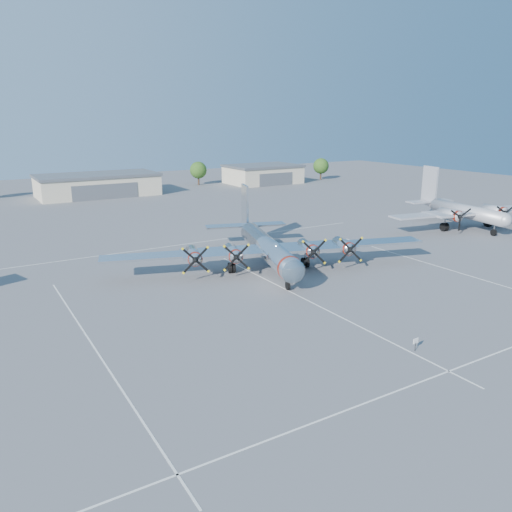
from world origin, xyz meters
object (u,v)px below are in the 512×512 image
main_bomber_b29 (265,266)px  tree_east (198,170)px  tree_far_east (321,166)px  hangar_east (263,174)px  twin_engine_east (461,227)px  info_placard (416,342)px  hangar_center (98,185)px

main_bomber_b29 → tree_east: bearing=88.3°
tree_far_east → main_bomber_b29: size_ratio=0.16×
hangar_east → tree_far_east: bearing=-5.6°
main_bomber_b29 → twin_engine_east: twin_engine_east is taller
twin_engine_east → info_placard: (-44.61, -29.51, 0.79)m
tree_far_east → hangar_east: bearing=174.4°
hangar_center → tree_east: 30.64m
twin_engine_east → info_placard: size_ratio=27.62×
hangar_east → main_bomber_b29: hangar_east is taller
hangar_east → info_placard: size_ratio=18.29×
tree_east → info_placard: size_ratio=5.90×
hangar_east → main_bomber_b29: (-45.06, -73.17, -2.71)m
hangar_east → twin_engine_east: bearing=-92.4°
hangar_east → hangar_center: bearing=-180.0°
hangar_east → tree_far_east: size_ratio=3.10×
hangar_center → main_bomber_b29: (2.94, -73.17, -2.71)m
tree_far_east → info_placard: (-67.54, -98.28, -3.43)m
hangar_center → main_bomber_b29: size_ratio=0.70×
hangar_center → tree_east: tree_east is taller
main_bomber_b29 → info_placard: (-2.47, -27.07, 0.79)m
twin_engine_east → hangar_center: bearing=132.0°
main_bomber_b29 → info_placard: 27.19m
main_bomber_b29 → info_placard: size_ratio=36.23×
tree_east → hangar_center: bearing=-168.6°
main_bomber_b29 → hangar_center: bearing=109.4°
hangar_center → tree_far_east: tree_far_east is taller
tree_east → tree_far_east: (38.00, -8.00, 0.00)m
hangar_east → tree_east: 19.04m
twin_engine_east → info_placard: twin_engine_east is taller
info_placard → main_bomber_b29: bearing=81.6°
hangar_east → twin_engine_east: size_ratio=0.66×
hangar_center → hangar_east: size_ratio=1.39×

